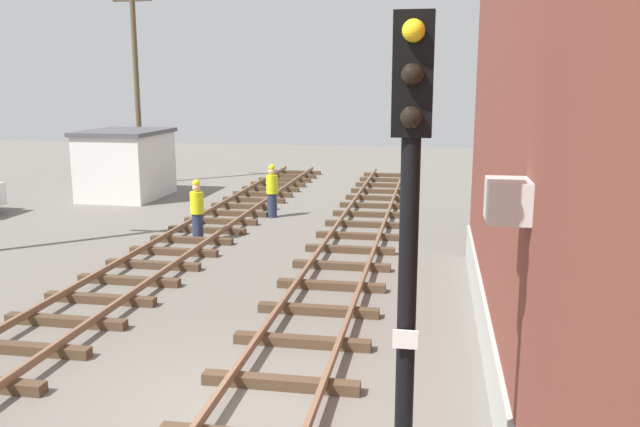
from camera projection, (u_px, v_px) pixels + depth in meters
The scene contains 7 objects.
ground_plane at pixel (223, 411), 9.55m from camera, with size 80.00×80.00×0.00m, color slate.
track_near_building at pixel (267, 406), 9.41m from camera, with size 2.50×50.35×0.32m.
signal_mast at pixel (409, 231), 6.10m from camera, with size 0.36×0.40×5.30m.
control_hut at pixel (126, 164), 26.86m from camera, with size 3.00×3.80×2.76m.
utility_pole_far at pixel (137, 85), 29.88m from camera, with size 1.80×0.24×8.63m.
track_worker_foreground at pixel (272, 191), 22.96m from camera, with size 0.40×0.40×1.87m.
track_worker_distant at pixel (197, 211), 19.47m from camera, with size 0.40×0.40×1.87m.
Camera 1 is at (2.91, -8.42, 4.69)m, focal length 36.97 mm.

